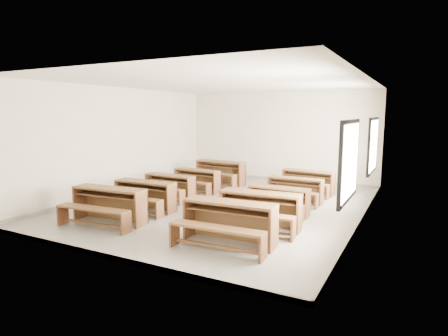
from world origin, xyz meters
The scene contains 11 objects.
room centered at (0.09, 0.00, 2.14)m, with size 8.50×8.50×3.20m.
desk_set_0 centered at (-1.53, -2.65, 0.46)m, with size 1.82×1.05×0.79m.
desk_set_1 centered at (-1.52, -1.45, 0.43)m, with size 1.67×0.90×0.74m.
desk_set_2 centered at (-1.74, -0.09, 0.40)m, with size 1.55×0.83×0.69m.
desk_set_3 centered at (-1.57, 1.13, 0.40)m, with size 1.59×0.91×0.69m.
desk_set_4 centered at (-1.51, 2.55, 0.46)m, with size 1.83×1.03×0.80m.
desk_set_5 centered at (1.47, -2.63, 0.47)m, with size 1.82×0.99×0.80m.
desk_set_6 centered at (1.62, -1.48, 0.45)m, with size 1.80×1.03×0.78m.
desk_set_7 centered at (1.60, -0.25, 0.39)m, with size 1.50×0.79×0.67m.
desk_set_8 centered at (1.58, 1.17, 0.39)m, with size 1.52×0.82×0.68m.
desk_set_9 centered at (1.59, 2.44, 0.41)m, with size 1.64×0.95×0.71m.
Camera 1 is at (4.55, -8.65, 2.44)m, focal length 30.00 mm.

